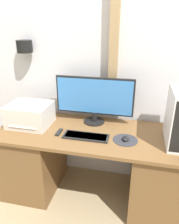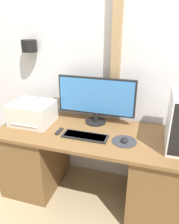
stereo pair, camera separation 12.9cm
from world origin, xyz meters
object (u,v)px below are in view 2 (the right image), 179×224
object	(u,v)px
keyboard	(85,136)
remote_control	(59,131)
mouse	(125,140)
printer	(32,113)
monitor	(96,98)

from	to	relation	value
keyboard	remote_control	world-z (taller)	keyboard
keyboard	mouse	distance (m)	0.34
mouse	printer	xyz separation A→B (m)	(-0.91, 0.10, 0.09)
mouse	remote_control	distance (m)	0.59
keyboard	printer	bearing A→B (deg)	167.95
keyboard	mouse	world-z (taller)	mouse
monitor	printer	size ratio (longest dim) A/B	1.92
monitor	printer	bearing A→B (deg)	-161.92
remote_control	monitor	bearing A→B (deg)	48.27
printer	remote_control	size ratio (longest dim) A/B	3.26
mouse	remote_control	world-z (taller)	mouse
keyboard	mouse	bearing A→B (deg)	4.13
monitor	keyboard	bearing A→B (deg)	-91.58
monitor	keyboard	distance (m)	0.40
mouse	remote_control	size ratio (longest dim) A/B	0.70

